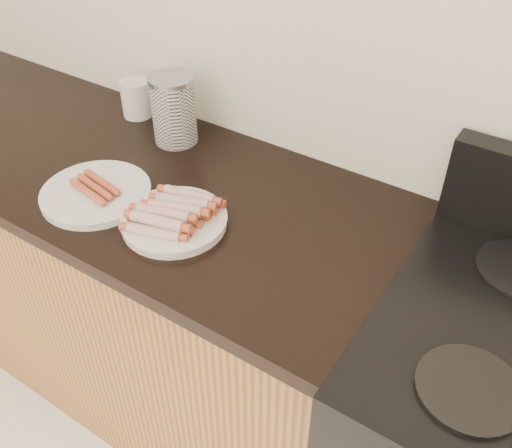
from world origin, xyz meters
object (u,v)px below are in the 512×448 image
Objects in this scene: side_plate at (96,193)px; canister at (174,110)px; main_plate at (174,222)px; mug at (136,98)px.

canister reaches higher than side_plate.
side_plate is (-0.23, -0.02, 0.00)m from main_plate.
side_plate is at bearing -88.92° from canister.
canister reaches higher than main_plate.
side_plate is at bearing -61.72° from mug.
mug reaches higher than main_plate.
main_plate is 0.38m from canister.
mug is at bearing 118.28° from side_plate.
mug is (-0.42, 0.34, 0.05)m from main_plate.
canister is (-0.23, 0.29, 0.09)m from main_plate.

